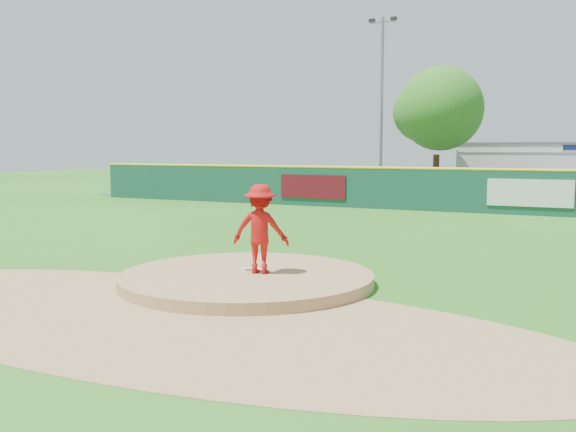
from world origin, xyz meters
The scene contains 12 objects.
ground centered at (0.00, 0.00, 0.00)m, with size 120.00×120.00×0.00m, color #286B19.
pitchers_mound centered at (0.00, 0.00, 0.00)m, with size 5.50×5.50×0.50m, color #9E774C.
pitching_rubber centered at (0.00, 0.30, 0.27)m, with size 0.60×0.15×0.04m, color white.
infield_dirt_arc centered at (0.00, -3.00, 0.01)m, with size 15.40×15.40×0.01m, color #9E774C.
parking_lot centered at (0.00, 27.00, 0.01)m, with size 44.00×16.00×0.02m, color #38383A.
pitcher centered at (0.27, 0.13, 1.21)m, with size 1.24×0.71×1.92m, color #AE0F0E.
van centered at (-0.81, 25.09, 0.71)m, with size 2.31×5.00×1.39m, color silver.
fence_banners centered at (-1.36, 17.92, 1.00)m, with size 14.03×0.04×1.20m.
playground_slide centered at (-11.87, 21.53, 0.89)m, with size 1.14×3.20×1.76m.
outfield_fence centered at (0.00, 18.00, 1.09)m, with size 40.00×0.14×2.07m.
deciduous_tree centered at (-2.00, 25.00, 4.55)m, with size 5.60×5.60×7.36m.
light_pole_left centered at (-6.00, 27.00, 6.05)m, with size 1.75×0.25×11.00m.
Camera 1 is at (6.93, -11.82, 2.92)m, focal length 40.00 mm.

